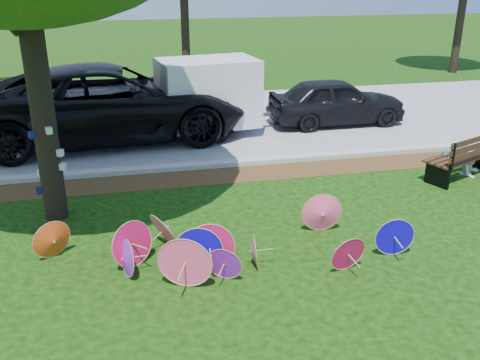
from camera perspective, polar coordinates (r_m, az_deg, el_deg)
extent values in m
plane|color=black|center=(8.70, -0.43, -10.63)|extent=(90.00, 90.00, 0.00)
cube|color=#472D16|center=(12.67, -4.61, 0.19)|extent=(90.00, 1.00, 0.01)
cube|color=#B7B5AD|center=(13.30, -5.04, 1.51)|extent=(90.00, 0.30, 0.12)
cube|color=gray|center=(17.25, -6.86, 6.04)|extent=(90.00, 8.00, 0.01)
cylinder|color=black|center=(10.56, -20.54, 8.53)|extent=(0.44, 0.44, 4.97)
cone|color=#1004CD|center=(8.79, -4.42, -7.30)|extent=(0.81, 0.28, 0.81)
cone|color=#DE5F7D|center=(8.93, 1.39, -7.55)|extent=(0.22, 0.59, 0.58)
cone|color=#FF4F7D|center=(9.59, -7.93, -5.07)|extent=(0.70, 0.83, 0.69)
cone|color=purple|center=(8.58, -1.63, -8.80)|extent=(0.61, 0.45, 0.60)
cone|color=#1004CD|center=(9.62, 16.07, -5.76)|extent=(0.71, 0.19, 0.71)
cone|color=#C9144D|center=(8.80, -3.26, -7.06)|extent=(0.86, 0.31, 0.85)
cone|color=#C9144D|center=(8.97, 11.30, -7.63)|extent=(0.68, 0.36, 0.65)
cone|color=#FF4F7D|center=(8.39, -5.79, -8.60)|extent=(0.89, 0.47, 0.88)
cone|color=#FF4F7D|center=(10.08, 8.78, -3.57)|extent=(0.79, 0.24, 0.78)
cone|color=#C9144D|center=(9.12, -11.62, -6.57)|extent=(0.80, 0.65, 0.81)
cone|color=purple|center=(8.85, -12.19, -8.22)|extent=(0.34, 0.64, 0.63)
cone|color=#DE4715|center=(9.66, -19.33, -6.10)|extent=(0.67, 0.51, 0.70)
imported|color=black|center=(15.73, -13.48, 8.03)|extent=(7.92, 4.18, 2.12)
imported|color=black|center=(17.17, 10.23, 8.26)|extent=(4.28, 1.76, 1.45)
cube|color=silver|center=(15.68, -3.38, 9.28)|extent=(2.95, 2.09, 2.51)
imported|color=#353848|center=(13.42, 21.20, 2.71)|extent=(0.48, 0.35, 1.21)
imported|color=silver|center=(13.82, 23.64, 2.81)|extent=(0.69, 0.61, 1.18)
cylinder|color=black|center=(24.22, -5.91, 16.66)|extent=(0.36, 0.36, 5.00)
cylinder|color=black|center=(27.24, 22.47, 15.77)|extent=(0.36, 0.36, 5.00)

